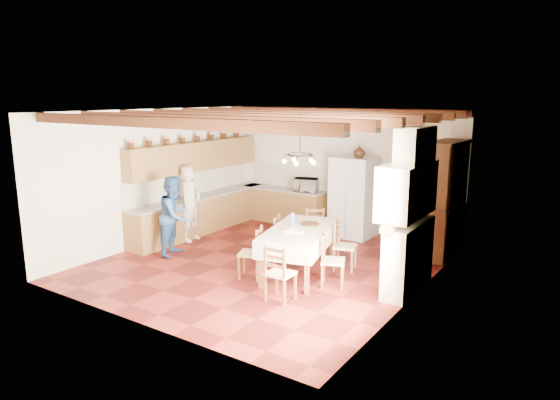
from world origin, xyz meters
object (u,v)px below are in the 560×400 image
(refrigerator, at_px, (353,197))
(chair_left_near, at_px, (250,252))
(hutch, at_px, (445,199))
(person_woman_blue, at_px, (175,216))
(chair_right_near, at_px, (333,260))
(person_man, at_px, (191,204))
(chair_left_far, at_px, (269,238))
(dining_table, at_px, (299,233))
(microwave, at_px, (306,185))
(chair_end_far, at_px, (314,232))
(chair_end_near, at_px, (280,272))
(chair_right_far, at_px, (345,245))
(person_woman_red, at_px, (403,230))

(refrigerator, xyz_separation_m, chair_left_near, (-0.36, -3.56, -0.47))
(hutch, distance_m, person_woman_blue, 5.58)
(chair_right_near, distance_m, person_woman_blue, 3.62)
(chair_right_near, bearing_deg, person_man, 55.99)
(chair_left_far, relative_size, person_man, 0.55)
(hutch, relative_size, chair_left_far, 2.50)
(hutch, xyz_separation_m, dining_table, (-1.91, -2.58, -0.40))
(dining_table, height_order, microwave, microwave)
(chair_right_near, distance_m, microwave, 4.20)
(refrigerator, relative_size, chair_right_near, 1.97)
(chair_right_near, relative_size, chair_end_far, 1.00)
(dining_table, distance_m, chair_end_near, 1.32)
(chair_end_far, xyz_separation_m, microwave, (-1.35, 1.91, 0.58))
(chair_left_near, height_order, chair_end_near, same)
(chair_end_near, bearing_deg, dining_table, -73.23)
(refrigerator, bearing_deg, person_man, -138.46)
(chair_right_far, relative_size, person_man, 0.55)
(person_man, xyz_separation_m, microwave, (1.52, 2.60, 0.20))
(refrigerator, relative_size, chair_end_near, 1.97)
(chair_left_near, distance_m, chair_end_far, 1.88)
(chair_left_far, bearing_deg, chair_left_near, -3.92)
(microwave, bearing_deg, person_man, -139.66)
(chair_left_near, relative_size, chair_end_far, 1.00)
(dining_table, height_order, chair_left_near, chair_left_near)
(chair_left_near, bearing_deg, chair_right_far, 114.58)
(person_woman_blue, relative_size, person_woman_red, 1.12)
(chair_end_far, bearing_deg, hutch, 4.41)
(refrigerator, height_order, hutch, hutch)
(person_woman_blue, bearing_deg, hutch, -74.60)
(hutch, bearing_deg, chair_end_near, -107.76)
(microwave, bearing_deg, chair_left_near, -93.64)
(dining_table, xyz_separation_m, chair_end_far, (-0.37, 1.21, -0.32))
(hutch, distance_m, chair_end_far, 2.75)
(chair_left_far, height_order, chair_right_near, same)
(chair_end_far, height_order, person_woman_blue, person_woman_blue)
(person_woman_red, relative_size, microwave, 2.51)
(hutch, height_order, chair_right_far, hutch)
(refrigerator, xyz_separation_m, chair_right_near, (1.10, -3.10, -0.47))
(chair_end_far, relative_size, person_woman_blue, 0.57)
(hutch, height_order, person_man, hutch)
(refrigerator, height_order, chair_right_near, refrigerator)
(chair_right_far, bearing_deg, person_man, 77.61)
(chair_left_far, bearing_deg, chair_right_near, 56.31)
(chair_right_near, bearing_deg, chair_left_far, 50.48)
(person_woman_red, bearing_deg, chair_right_far, -65.55)
(microwave, bearing_deg, hutch, -27.92)
(chair_end_far, relative_size, microwave, 1.61)
(chair_left_far, bearing_deg, refrigerator, 149.04)
(hutch, bearing_deg, person_woman_red, -106.37)
(refrigerator, distance_m, chair_right_near, 3.33)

